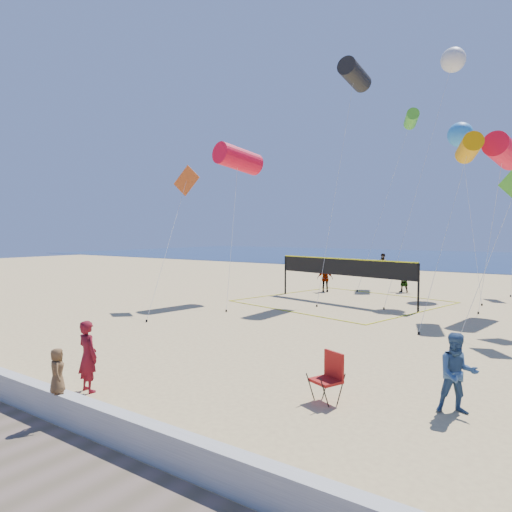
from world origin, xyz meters
The scene contains 19 objects.
ground centered at (0.00, 0.00, 0.00)m, with size 120.00×120.00×0.00m, color #D6B879.
ocean centered at (0.00, 62.00, 0.01)m, with size 140.00×50.00×0.03m, color navy.
seawall centered at (0.00, -3.00, 0.30)m, with size 32.00×0.30×0.60m, color silver.
woman centered at (-2.13, -1.64, 0.84)m, with size 0.61×0.40×1.67m, color maroon.
toddler centered at (-1.04, -3.07, 1.04)m, with size 0.43×0.28×0.88m, color brown.
bystander_a centered at (5.21, 1.92, 0.83)m, with size 0.81×0.63×1.67m, color #31507B.
far_person_0 centered at (-5.60, 17.68, 0.83)m, with size 0.97×0.40×1.65m, color gray.
far_person_1 centered at (-1.49, 20.31, 0.76)m, with size 1.40×0.45×1.51m, color gray.
far_person_3 centered at (-6.27, 30.18, 0.95)m, with size 0.92×0.72×1.89m, color gray.
camp_chair centered at (2.78, 1.00, 0.62)m, with size 0.75×0.86×1.21m.
volleyball_net centered at (-2.93, 14.46, 1.60)m, with size 10.44×10.33×2.34m.
kite_0 centered at (-8.39, 12.43, 7.80)m, with size 3.13×5.49×8.60m.
kite_1 centered at (-3.51, 17.02, 12.72)m, with size 1.14×6.12×13.44m.
kite_2 centered at (3.07, 14.56, 7.51)m, with size 1.55×6.89×8.09m.
kite_3 centered at (-9.12, 8.91, 6.01)m, with size 2.71×4.60×7.13m.
kite_6 centered at (0.82, 21.58, 14.01)m, with size 2.11×9.15×14.74m.
kite_7 centered at (1.17, 22.30, 9.68)m, with size 3.08×5.82×10.43m.
kite_8 centered at (-2.98, 26.29, 12.00)m, with size 1.84×8.65×12.60m.
kite_10 centered at (4.22, 16.58, 7.54)m, with size 1.59×3.41×8.32m.
Camera 1 is at (7.10, -7.98, 3.72)m, focal length 32.00 mm.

